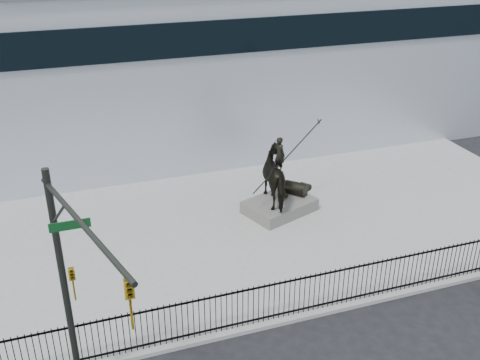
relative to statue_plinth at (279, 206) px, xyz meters
name	(u,v)px	position (x,y,z in m)	size (l,w,h in m)	color
ground	(310,342)	(-2.27, -7.99, -0.43)	(120.00, 120.00, 0.00)	black
plaza	(239,232)	(-2.27, -0.99, -0.35)	(30.00, 12.00, 0.15)	gray
building	(167,58)	(-2.27, 12.01, 4.07)	(44.00, 14.00, 9.00)	silver
picket_fence	(295,296)	(-2.27, -6.74, 0.48)	(22.10, 0.10, 1.50)	black
statue_plinth	(279,206)	(0.00, 0.00, 0.00)	(2.94, 2.02, 0.55)	#5C5A54
equestrian_statue	(281,177)	(0.05, 0.02, 1.43)	(3.56, 2.86, 3.19)	black
traffic_signal_left	(75,293)	(-9.02, -8.61, 3.60)	(1.52, 4.84, 7.00)	black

